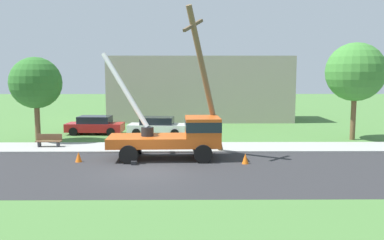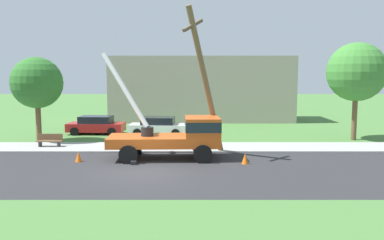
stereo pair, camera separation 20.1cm
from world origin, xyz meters
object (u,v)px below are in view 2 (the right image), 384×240
(traffic_cone_ahead, at_px, (245,159))
(roadside_tree_far, at_px, (357,72))
(roadside_tree_near, at_px, (37,83))
(parked_sedan_white, at_px, (158,126))
(park_bench, at_px, (50,141))
(utility_truck, at_px, (179,134))
(parked_sedan_red, at_px, (96,125))
(traffic_cone_behind, at_px, (79,157))
(leaning_utility_pole, at_px, (206,82))

(traffic_cone_ahead, height_order, roadside_tree_far, roadside_tree_far)
(roadside_tree_near, bearing_deg, traffic_cone_ahead, -26.79)
(parked_sedan_white, relative_size, park_bench, 2.83)
(utility_truck, xyz_separation_m, roadside_tree_near, (-9.97, 5.46, 2.70))
(utility_truck, height_order, parked_sedan_red, utility_truck)
(utility_truck, height_order, traffic_cone_ahead, utility_truck)
(roadside_tree_far, bearing_deg, utility_truck, -152.89)
(traffic_cone_behind, xyz_separation_m, roadside_tree_far, (17.82, 7.18, 4.57))
(traffic_cone_behind, bearing_deg, traffic_cone_ahead, -3.25)
(traffic_cone_ahead, bearing_deg, roadside_tree_far, 41.02)
(parked_sedan_red, bearing_deg, leaning_utility_pole, -46.00)
(utility_truck, distance_m, roadside_tree_far, 14.31)
(leaning_utility_pole, distance_m, traffic_cone_behind, 8.13)
(utility_truck, distance_m, leaning_utility_pole, 3.30)
(parked_sedan_red, bearing_deg, roadside_tree_far, -8.34)
(traffic_cone_behind, height_order, parked_sedan_white, parked_sedan_white)
(utility_truck, distance_m, parked_sedan_white, 8.66)
(utility_truck, xyz_separation_m, park_bench, (-8.44, 3.23, -0.95))
(leaning_utility_pole, distance_m, parked_sedan_white, 9.32)
(utility_truck, height_order, park_bench, utility_truck)
(traffic_cone_behind, relative_size, roadside_tree_far, 0.08)
(parked_sedan_red, xyz_separation_m, roadside_tree_near, (-3.12, -3.68, 3.39))
(parked_sedan_red, distance_m, parked_sedan_white, 5.00)
(leaning_utility_pole, relative_size, traffic_cone_ahead, 15.06)
(leaning_utility_pole, distance_m, roadside_tree_near, 12.47)
(leaning_utility_pole, xyz_separation_m, roadside_tree_near, (-11.45, 4.94, -0.20))
(parked_sedan_white, bearing_deg, park_bench, -141.59)
(parked_sedan_white, bearing_deg, utility_truck, -77.28)
(traffic_cone_ahead, distance_m, roadside_tree_near, 15.60)
(roadside_tree_far, bearing_deg, parked_sedan_red, 171.66)
(parked_sedan_white, height_order, roadside_tree_near, roadside_tree_near)
(utility_truck, height_order, roadside_tree_far, roadside_tree_far)
(roadside_tree_near, height_order, roadside_tree_far, roadside_tree_far)
(park_bench, xyz_separation_m, roadside_tree_far, (20.81, 3.10, 4.39))
(park_bench, bearing_deg, leaning_utility_pole, -15.30)
(utility_truck, height_order, traffic_cone_behind, utility_truck)
(traffic_cone_ahead, xyz_separation_m, park_bench, (-11.98, 4.59, 0.18))
(parked_sedan_red, bearing_deg, roadside_tree_near, -130.24)
(utility_truck, relative_size, roadside_tree_far, 0.98)
(traffic_cone_ahead, xyz_separation_m, parked_sedan_red, (-10.38, 10.50, 0.43))
(roadside_tree_near, bearing_deg, traffic_cone_behind, -54.38)
(parked_sedan_white, bearing_deg, traffic_cone_behind, -110.95)
(traffic_cone_behind, xyz_separation_m, roadside_tree_near, (-4.52, 6.31, 3.83))
(leaning_utility_pole, distance_m, parked_sedan_red, 12.52)
(leaning_utility_pole, bearing_deg, roadside_tree_near, 156.65)
(utility_truck, bearing_deg, traffic_cone_ahead, -20.99)
(leaning_utility_pole, relative_size, parked_sedan_white, 1.86)
(leaning_utility_pole, bearing_deg, park_bench, 164.70)
(leaning_utility_pole, height_order, roadside_tree_near, leaning_utility_pole)
(utility_truck, bearing_deg, parked_sedan_red, 126.84)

